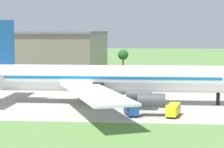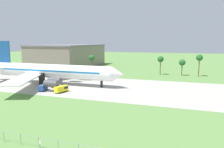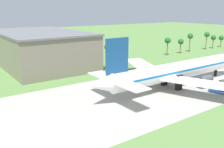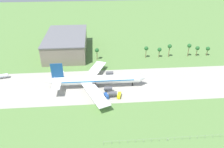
{
  "view_description": "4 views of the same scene",
  "coord_description": "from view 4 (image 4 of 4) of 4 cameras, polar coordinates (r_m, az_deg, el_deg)",
  "views": [
    {
      "loc": [
        -33.49,
        -95.18,
        16.89
      ],
      "look_at": [
        -41.21,
        -1.94,
        6.93
      ],
      "focal_mm": 65.0,
      "sensor_mm": 36.0,
      "label": 1
    },
    {
      "loc": [
        16.45,
        -85.74,
        19.1
      ],
      "look_at": [
        -12.21,
        -1.94,
        5.93
      ],
      "focal_mm": 35.0,
      "sensor_mm": 36.0,
      "label": 2
    },
    {
      "loc": [
        -110.99,
        -59.39,
        27.57
      ],
      "look_at": [
        -70.22,
        -1.94,
        9.0
      ],
      "focal_mm": 40.0,
      "sensor_mm": 36.0,
      "label": 3
    },
    {
      "loc": [
        -41.91,
        -131.92,
        84.08
      ],
      "look_at": [
        -30.97,
        5.0,
        6.0
      ],
      "focal_mm": 35.0,
      "sensor_mm": 36.0,
      "label": 4
    }
  ],
  "objects": [
    {
      "name": "ground_plane",
      "position": [
        161.96,
        11.14,
        -2.29
      ],
      "size": [
        600.0,
        600.0,
        0.0
      ],
      "primitive_type": "plane",
      "color": "#5B8442"
    },
    {
      "name": "fuel_truck",
      "position": [
        143.72,
        1.89,
        -5.56
      ],
      "size": [
        3.35,
        5.85,
        2.43
      ],
      "color": "black",
      "rests_on": "ground_plane"
    },
    {
      "name": "no_stopping_sign",
      "position": [
        118.1,
        14.4,
        -16.27
      ],
      "size": [
        0.44,
        0.08,
        1.68
      ],
      "color": "gray",
      "rests_on": "ground_plane"
    },
    {
      "name": "terminal_building",
      "position": [
        209.62,
        -11.81,
        7.81
      ],
      "size": [
        36.72,
        61.2,
        16.77
      ],
      "color": "slate",
      "rests_on": "ground_plane"
    },
    {
      "name": "jet_airliner",
      "position": [
        151.7,
        -4.15,
        -1.51
      ],
      "size": [
        70.59,
        61.98,
        19.43
      ],
      "color": "white",
      "rests_on": "ground_plane"
    },
    {
      "name": "taxiway_strip",
      "position": [
        161.95,
        11.14,
        -2.28
      ],
      "size": [
        320.0,
        44.0,
        0.02
      ],
      "color": "#A8A399",
      "rests_on": "ground_plane"
    },
    {
      "name": "perimeter_fence",
      "position": [
        120.42,
        17.9,
        -15.55
      ],
      "size": [
        80.1,
        0.1,
        2.1
      ],
      "color": "gray",
      "rests_on": "ground_plane"
    },
    {
      "name": "baggage_tug",
      "position": [
        143.13,
        -1.45,
        -5.76
      ],
      "size": [
        3.32,
        5.65,
        2.3
      ],
      "color": "black",
      "rests_on": "ground_plane"
    },
    {
      "name": "palm_tree_row",
      "position": [
        200.42,
        14.19,
        6.52
      ],
      "size": [
        103.54,
        3.6,
        12.22
      ],
      "color": "brown",
      "rests_on": "ground_plane"
    }
  ]
}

